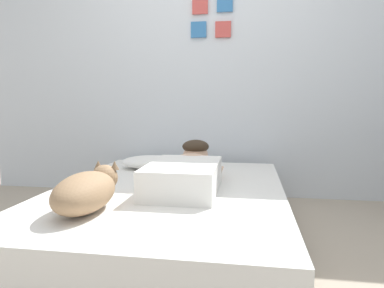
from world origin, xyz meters
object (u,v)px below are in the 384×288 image
(bed, at_px, (169,214))
(cell_phone, at_px, (163,192))
(person_lying, at_px, (187,171))
(coffee_cup, at_px, (195,169))
(pillow, at_px, (152,162))
(dog, at_px, (88,190))

(bed, bearing_deg, cell_phone, -94.41)
(person_lying, xyz_separation_m, coffee_cup, (-0.02, 0.43, -0.07))
(bed, bearing_deg, person_lying, 25.21)
(bed, relative_size, cell_phone, 15.00)
(pillow, distance_m, dog, 1.14)
(dog, bearing_deg, pillow, 88.80)
(person_lying, distance_m, dog, 0.71)
(pillow, distance_m, cell_phone, 0.78)
(pillow, relative_size, cell_phone, 3.71)
(bed, xyz_separation_m, pillow, (-0.28, 0.61, 0.23))
(bed, height_order, coffee_cup, coffee_cup)
(person_lying, xyz_separation_m, dog, (-0.42, -0.58, -0.00))
(pillow, bearing_deg, coffee_cup, -19.16)
(pillow, distance_m, person_lying, 0.68)
(bed, height_order, cell_phone, cell_phone)
(coffee_cup, bearing_deg, dog, -111.61)
(person_lying, bearing_deg, bed, -154.79)
(bed, relative_size, coffee_cup, 16.80)
(person_lying, relative_size, coffee_cup, 7.36)
(pillow, xyz_separation_m, person_lying, (0.39, -0.56, 0.05))
(pillow, bearing_deg, bed, -65.32)
(dog, bearing_deg, cell_phone, 54.00)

